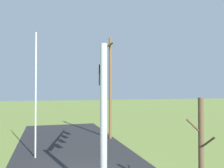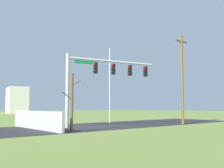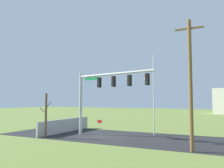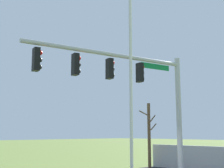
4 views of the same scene
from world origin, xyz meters
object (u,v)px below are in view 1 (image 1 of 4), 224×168
signal_mast (102,86)px  bare_tree (201,151)px  flagpole (36,95)px  utility_pole (110,86)px

signal_mast → bare_tree: 5.71m
flagpole → bare_tree: flagpole is taller
flagpole → utility_pole: size_ratio=0.90×
flagpole → bare_tree: (8.35, 6.08, -1.93)m
signal_mast → flagpole: flagpole is taller
flagpole → bare_tree: 10.51m
signal_mast → utility_pole: size_ratio=0.94×
utility_pole → bare_tree: 12.92m
signal_mast → bare_tree: signal_mast is taller
flagpole → signal_mast: bearing=41.0°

